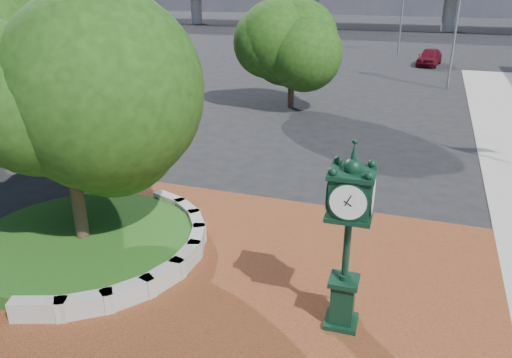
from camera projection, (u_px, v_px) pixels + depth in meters
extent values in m
plane|color=black|center=(251.00, 281.00, 12.57)|extent=(200.00, 200.00, 0.00)
cube|color=brown|center=(237.00, 303.00, 11.68)|extent=(12.00, 12.00, 0.04)
cube|color=#9E9B93|center=(39.00, 310.00, 11.03)|extent=(1.29, 0.76, 0.54)
cube|color=#9E9B93|center=(85.00, 306.00, 11.18)|extent=(1.20, 1.04, 0.54)
cube|color=#9E9B93|center=(128.00, 294.00, 11.59)|extent=(1.00, 1.22, 0.54)
cube|color=#9E9B93|center=(163.00, 278.00, 12.22)|extent=(0.71, 1.30, 0.54)
cube|color=#9E9B93|center=(186.00, 260.00, 13.02)|extent=(0.35, 1.25, 0.54)
cube|color=#9E9B93|center=(197.00, 242.00, 13.90)|extent=(0.71, 1.30, 0.54)
cube|color=#9E9B93|center=(197.00, 226.00, 14.80)|extent=(1.00, 1.22, 0.54)
cube|color=#9E9B93|center=(187.00, 213.00, 15.62)|extent=(1.20, 1.04, 0.54)
cube|color=#9E9B93|center=(170.00, 203.00, 16.29)|extent=(1.29, 0.76, 0.54)
cylinder|color=#123F12|center=(84.00, 242.00, 14.02)|extent=(6.10, 6.10, 0.40)
cylinder|color=#9E9B93|center=(196.00, 5.00, 83.46)|extent=(1.80, 1.80, 6.00)
cylinder|color=#9E9B93|center=(313.00, 7.00, 77.33)|extent=(1.80, 1.80, 6.00)
cylinder|color=#9E9B93|center=(450.00, 9.00, 71.21)|extent=(1.80, 1.80, 6.00)
cylinder|color=#38281C|center=(80.00, 214.00, 13.69)|extent=(0.36, 0.36, 2.17)
sphere|color=#183D10|center=(66.00, 120.00, 12.70)|extent=(5.20, 5.20, 5.20)
cylinder|color=#38281C|center=(291.00, 91.00, 29.19)|extent=(0.36, 0.36, 1.92)
sphere|color=#183D10|center=(292.00, 51.00, 28.34)|extent=(4.40, 4.40, 4.40)
cube|color=black|center=(341.00, 322.00, 10.97)|extent=(0.73, 0.73, 0.14)
cube|color=black|center=(343.00, 301.00, 10.76)|extent=(0.51, 0.51, 0.98)
cube|color=black|center=(344.00, 281.00, 10.57)|extent=(0.64, 0.64, 0.11)
cylinder|color=black|center=(347.00, 247.00, 10.27)|extent=(0.15, 0.15, 1.51)
cube|color=black|center=(351.00, 194.00, 9.82)|extent=(0.83, 0.83, 0.80)
cylinder|color=white|center=(348.00, 202.00, 9.45)|extent=(0.71, 0.08, 0.71)
cylinder|color=white|center=(353.00, 186.00, 10.19)|extent=(0.71, 0.08, 0.71)
cylinder|color=white|center=(330.00, 191.00, 9.94)|extent=(0.08, 0.71, 0.71)
cylinder|color=white|center=(372.00, 196.00, 9.71)|extent=(0.08, 0.71, 0.71)
sphere|color=black|center=(353.00, 168.00, 9.62)|extent=(0.39, 0.39, 0.39)
cone|color=black|center=(354.00, 153.00, 9.51)|extent=(0.16, 0.16, 0.44)
imported|color=#5B0D1C|center=(429.00, 57.00, 43.58)|extent=(2.32, 4.47, 1.45)
cylinder|color=slate|center=(457.00, 20.00, 32.66)|extent=(0.16, 0.16, 9.09)
cylinder|color=slate|center=(403.00, 4.00, 48.33)|extent=(0.17, 0.17, 9.62)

